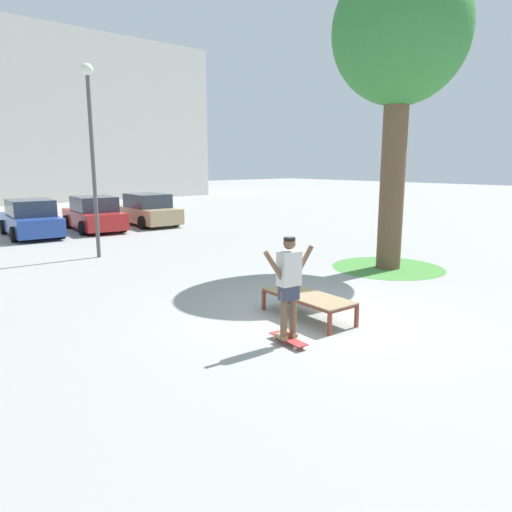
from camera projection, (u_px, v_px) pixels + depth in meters
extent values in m
plane|color=#999993|center=(317.00, 317.00, 9.25)|extent=(120.00, 120.00, 0.00)
cube|color=brown|center=(264.00, 301.00, 9.66)|extent=(0.06, 0.06, 0.38)
cube|color=brown|center=(290.00, 295.00, 10.08)|extent=(0.06, 0.06, 0.38)
cube|color=brown|center=(329.00, 325.00, 8.23)|extent=(0.06, 0.06, 0.38)
cube|color=brown|center=(357.00, 317.00, 8.64)|extent=(0.06, 0.06, 0.38)
cylinder|color=brown|center=(294.00, 301.00, 8.90)|extent=(0.18, 1.90, 0.05)
cylinder|color=brown|center=(321.00, 295.00, 9.32)|extent=(0.18, 1.90, 0.05)
cylinder|color=brown|center=(277.00, 288.00, 9.83)|extent=(0.76, 0.10, 0.05)
cylinder|color=brown|center=(344.00, 309.00, 8.39)|extent=(0.76, 0.10, 0.05)
cube|color=#847051|center=(308.00, 296.00, 9.11)|extent=(0.89, 1.95, 0.03)
cube|color=#B23333|center=(288.00, 339.00, 7.87)|extent=(0.29, 0.82, 0.02)
cylinder|color=silver|center=(274.00, 338.00, 8.07)|extent=(0.04, 0.06, 0.06)
cylinder|color=silver|center=(281.00, 336.00, 8.15)|extent=(0.04, 0.06, 0.06)
cylinder|color=silver|center=(295.00, 348.00, 7.61)|extent=(0.04, 0.06, 0.06)
cylinder|color=silver|center=(302.00, 346.00, 7.70)|extent=(0.04, 0.06, 0.06)
cylinder|color=brown|center=(284.00, 316.00, 7.74)|extent=(0.11, 0.11, 0.82)
cube|color=#99704C|center=(282.00, 337.00, 7.85)|extent=(0.13, 0.25, 0.07)
cylinder|color=brown|center=(293.00, 314.00, 7.85)|extent=(0.11, 0.11, 0.82)
cube|color=#99704C|center=(291.00, 334.00, 7.96)|extent=(0.13, 0.25, 0.07)
cube|color=#33384C|center=(289.00, 293.00, 7.72)|extent=(0.32, 0.23, 0.24)
cube|color=silver|center=(289.00, 268.00, 7.64)|extent=(0.38, 0.26, 0.56)
cylinder|color=brown|center=(274.00, 266.00, 7.46)|extent=(0.40, 0.13, 0.52)
cylinder|color=brown|center=(303.00, 262.00, 7.80)|extent=(0.40, 0.13, 0.52)
sphere|color=brown|center=(289.00, 243.00, 7.56)|extent=(0.20, 0.20, 0.20)
cylinder|color=black|center=(289.00, 239.00, 7.55)|extent=(0.19, 0.19, 0.05)
cylinder|color=brown|center=(392.00, 183.00, 13.15)|extent=(0.67, 0.67, 4.79)
ellipsoid|color=#337A38|center=(401.00, 31.00, 12.39)|extent=(3.57, 3.57, 3.75)
cylinder|color=#47893D|center=(388.00, 267.00, 13.60)|extent=(3.14, 3.14, 0.01)
cube|color=#28479E|center=(31.00, 224.00, 19.35)|extent=(2.12, 4.35, 0.70)
cube|color=#2D3847|center=(30.00, 208.00, 19.10)|extent=(1.76, 2.25, 0.64)
cylinder|color=black|center=(3.00, 227.00, 19.95)|extent=(0.28, 0.62, 0.60)
cylinder|color=black|center=(46.00, 224.00, 20.92)|extent=(0.28, 0.62, 0.60)
cylinder|color=black|center=(14.00, 234.00, 17.87)|extent=(0.28, 0.62, 0.60)
cylinder|color=black|center=(62.00, 231.00, 18.84)|extent=(0.28, 0.62, 0.60)
cube|color=red|center=(94.00, 219.00, 21.11)|extent=(2.17, 4.37, 0.70)
cube|color=#2D3847|center=(94.00, 204.00, 20.86)|extent=(1.79, 2.27, 0.64)
cylinder|color=black|center=(67.00, 222.00, 21.72)|extent=(0.29, 0.62, 0.60)
cylinder|color=black|center=(104.00, 219.00, 22.67)|extent=(0.29, 0.62, 0.60)
cylinder|color=black|center=(83.00, 228.00, 19.62)|extent=(0.29, 0.62, 0.60)
cylinder|color=black|center=(123.00, 225.00, 20.58)|extent=(0.29, 0.62, 0.60)
cube|color=tan|center=(147.00, 214.00, 22.90)|extent=(1.88, 4.27, 0.70)
cube|color=#2D3847|center=(147.00, 201.00, 22.65)|extent=(1.65, 2.17, 0.64)
cylinder|color=black|center=(119.00, 218.00, 23.41)|extent=(0.25, 0.61, 0.60)
cylinder|color=black|center=(151.00, 215.00, 24.46)|extent=(0.25, 0.61, 0.60)
cylinder|color=black|center=(143.00, 223.00, 21.42)|extent=(0.25, 0.61, 0.60)
cylinder|color=black|center=(176.00, 220.00, 22.47)|extent=(0.25, 0.61, 0.60)
cylinder|color=#4C4C51|center=(93.00, 169.00, 14.60)|extent=(0.12, 0.12, 5.50)
sphere|color=silver|center=(87.00, 69.00, 14.04)|extent=(0.36, 0.36, 0.36)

